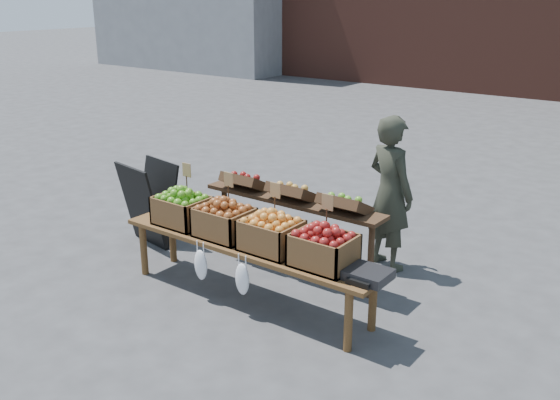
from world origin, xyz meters
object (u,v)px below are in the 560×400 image
Objects in this scene: chalkboard_sign at (149,203)px; crate_russet_pears at (224,222)px; weighing_scale at (368,275)px; crate_red_apples at (271,236)px; display_bench at (248,272)px; back_table at (292,225)px; crate_green_apples at (324,250)px; vendor at (390,193)px; crate_golden_apples at (182,211)px.

crate_russet_pears is (1.51, -0.41, 0.23)m from chalkboard_sign.
crate_red_apples is at bearing 180.00° from weighing_scale.
display_bench is at bearing 180.00° from crate_red_apples.
back_table reaches higher than crate_green_apples.
crate_russet_pears is at bearing 180.00° from weighing_scale.
back_table is 0.78× the size of display_bench.
vendor is 1.05m from back_table.
display_bench is at bearing 180.00° from crate_green_apples.
display_bench is at bearing 0.00° from crate_golden_apples.
crate_russet_pears is (0.55, 0.00, 0.00)m from crate_golden_apples.
back_table is at bearing 70.09° from crate_russet_pears.
crate_green_apples reaches higher than display_bench.
crate_green_apples is at bearing 0.60° from chalkboard_sign.
back_table is at bearing 139.37° from crate_green_apples.
vendor is at bearing 44.16° from crate_golden_apples.
crate_russet_pears is at bearing -5.73° from chalkboard_sign.
crate_golden_apples is at bearing -138.39° from back_table.
display_bench is 0.51m from crate_red_apples.
back_table is (-0.69, -0.74, -0.28)m from vendor.
crate_green_apples is (1.10, 0.00, 0.00)m from crate_russet_pears.
back_table is at bearing 19.46° from chalkboard_sign.
vendor is 3.21× the size of crate_green_apples.
weighing_scale reaches higher than display_bench.
weighing_scale is (0.57, -1.46, -0.19)m from vendor.
chalkboard_sign is at bearing 168.65° from crate_red_apples.
crate_russet_pears is at bearing 0.00° from crate_golden_apples.
weighing_scale is (2.08, 0.00, -0.10)m from crate_golden_apples.
weighing_scale is at bearing 0.00° from crate_green_apples.
crate_golden_apples is at bearing 180.00° from crate_green_apples.
chalkboard_sign reaches higher than weighing_scale.
display_bench is 0.93m from crate_green_apples.
vendor is 1.67× the size of chalkboard_sign.
display_bench is 5.40× the size of crate_russet_pears.
vendor is 3.21× the size of crate_golden_apples.
back_table is 4.20× the size of crate_golden_apples.
vendor reaches higher than weighing_scale.
display_bench is 5.40× the size of crate_golden_apples.
back_table is (1.77, 0.31, 0.04)m from chalkboard_sign.
crate_russet_pears and crate_green_apples have the same top height.
vendor is at bearing 95.72° from crate_green_apples.
display_bench is 5.40× the size of crate_red_apples.
crate_golden_apples is 1.00× the size of crate_russet_pears.
vendor is 1.52m from crate_red_apples.
back_table is 6.18× the size of weighing_scale.
back_table is 1.46m from weighing_scale.
crate_golden_apples reaches higher than weighing_scale.
crate_golden_apples is 1.00× the size of crate_red_apples.
display_bench is at bearing 85.78° from vendor.
crate_red_apples is 0.55m from crate_green_apples.
back_table reaches higher than crate_russet_pears.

